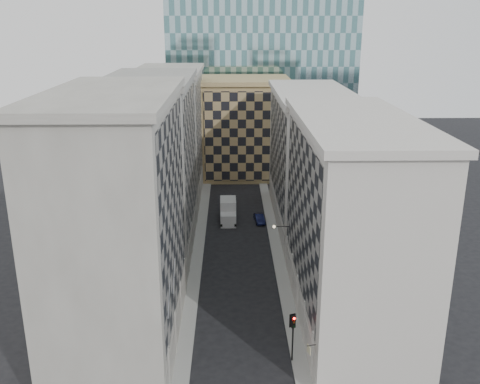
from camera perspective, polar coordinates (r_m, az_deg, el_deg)
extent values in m
cube|color=#979792|center=(70.73, -4.54, -6.57)|extent=(1.50, 100.00, 0.15)
cube|color=#979792|center=(70.87, 4.02, -6.51)|extent=(1.50, 100.00, 0.15)
cube|color=gray|center=(49.66, -12.76, -3.61)|extent=(10.00, 22.00, 23.00)
cube|color=gray|center=(48.38, -7.21, -1.98)|extent=(0.25, 19.36, 18.00)
cube|color=gray|center=(53.34, -6.81, -13.57)|extent=(0.45, 21.12, 3.20)
cube|color=gray|center=(46.72, -13.77, 10.04)|extent=(10.80, 22.80, 0.70)
cylinder|color=gray|center=(46.22, -8.04, -18.27)|extent=(0.90, 0.90, 4.40)
cylinder|color=gray|center=(50.72, -7.31, -14.61)|extent=(0.90, 0.90, 4.40)
cylinder|color=gray|center=(55.41, -6.72, -11.55)|extent=(0.90, 0.90, 4.40)
cylinder|color=gray|center=(60.23, -6.23, -8.97)|extent=(0.90, 0.90, 4.40)
cube|color=gray|center=(70.42, -9.30, 2.60)|extent=(10.00, 22.00, 22.00)
cube|color=gray|center=(69.50, -5.37, 3.83)|extent=(0.25, 19.36, 17.00)
cube|color=gray|center=(72.93, -5.19, -4.50)|extent=(0.45, 21.12, 3.20)
cube|color=gray|center=(68.33, -9.79, 11.81)|extent=(10.80, 22.80, 0.70)
cylinder|color=gray|center=(65.16, -5.82, -6.78)|extent=(0.90, 0.90, 4.40)
cylinder|color=gray|center=(70.18, -5.47, -4.90)|extent=(0.90, 0.90, 4.40)
cylinder|color=gray|center=(75.26, -5.17, -3.28)|extent=(0.90, 0.90, 4.40)
cylinder|color=gray|center=(80.40, -4.91, -1.86)|extent=(0.90, 0.90, 4.40)
cube|color=gray|center=(91.75, -7.43, 5.95)|extent=(10.00, 22.00, 21.00)
cube|color=gray|center=(91.05, -4.39, 6.92)|extent=(0.25, 19.36, 16.00)
cube|color=gray|center=(93.60, -4.29, 0.66)|extent=(0.45, 21.12, 3.20)
cube|color=gray|center=(90.14, -7.71, 12.71)|extent=(10.80, 22.80, 0.70)
cylinder|color=gray|center=(85.59, -4.68, -0.61)|extent=(0.90, 0.90, 4.40)
cylinder|color=gray|center=(90.81, -4.48, 0.50)|extent=(0.90, 0.90, 4.40)
cylinder|color=gray|center=(96.06, -4.30, 1.49)|extent=(0.90, 0.90, 4.40)
cylinder|color=gray|center=(101.34, -4.14, 2.37)|extent=(0.90, 0.90, 4.40)
cube|color=beige|center=(54.23, 11.69, -3.37)|extent=(10.00, 26.00, 20.00)
cube|color=gray|center=(52.84, 6.62, -1.94)|extent=(0.25, 22.88, 15.00)
cube|color=beige|center=(56.97, 6.34, -11.34)|extent=(0.45, 24.96, 3.20)
cube|color=beige|center=(51.44, 12.42, 7.44)|extent=(10.80, 26.80, 0.70)
cylinder|color=beige|center=(47.95, 8.17, -16.78)|extent=(0.90, 0.90, 4.40)
cylinder|color=beige|center=(52.25, 7.26, -13.55)|extent=(0.90, 0.90, 4.40)
cylinder|color=beige|center=(56.70, 6.52, -10.81)|extent=(0.90, 0.90, 4.40)
cylinder|color=beige|center=(61.27, 5.89, -8.47)|extent=(0.90, 0.90, 4.40)
cylinder|color=beige|center=(65.93, 5.36, -6.46)|extent=(0.90, 0.90, 4.40)
cube|color=beige|center=(79.67, 7.55, 3.36)|extent=(10.00, 28.00, 19.00)
cube|color=gray|center=(78.72, 4.07, 4.42)|extent=(0.25, 24.64, 14.00)
cube|color=beige|center=(81.44, 3.98, -2.02)|extent=(0.45, 26.88, 3.20)
cube|color=beige|center=(77.80, 7.85, 10.40)|extent=(10.80, 28.80, 0.70)
cube|color=tan|center=(104.27, 0.53, 6.70)|extent=(16.00, 14.00, 18.00)
cube|color=tan|center=(97.32, 0.64, 5.89)|extent=(15.20, 0.25, 16.50)
cube|color=tan|center=(102.85, 0.54, 11.85)|extent=(16.80, 14.80, 0.80)
cube|color=#312C26|center=(117.24, -0.66, 10.44)|extent=(6.00, 6.00, 28.00)
cube|color=#312C26|center=(116.22, -0.68, 17.64)|extent=(7.00, 7.00, 1.40)
cylinder|color=gray|center=(44.08, -7.59, -11.23)|extent=(0.10, 2.33, 2.33)
cylinder|color=gray|center=(47.59, -7.07, -8.88)|extent=(0.10, 2.33, 2.33)
cylinder|color=black|center=(62.96, 4.47, -3.69)|extent=(1.80, 0.08, 0.08)
sphere|color=#FFE5B2|center=(62.88, 3.65, -3.70)|extent=(0.36, 0.36, 0.36)
cylinder|color=black|center=(49.67, 5.62, -15.81)|extent=(0.15, 0.15, 3.38)
cube|color=black|center=(48.45, 5.71, -13.58)|extent=(0.44, 0.40, 1.16)
cube|color=black|center=(48.59, 5.61, -13.47)|extent=(0.56, 0.23, 1.32)
sphere|color=#FF0C07|center=(48.12, 5.81, -13.28)|extent=(0.21, 0.21, 0.21)
sphere|color=#331E05|center=(48.32, 5.79, -13.68)|extent=(0.21, 0.21, 0.21)
sphere|color=black|center=(48.53, 5.78, -14.07)|extent=(0.21, 0.21, 0.21)
cube|color=silver|center=(79.68, -1.26, -2.95)|extent=(2.32, 2.53, 1.88)
cube|color=silver|center=(81.98, -1.28, -1.83)|extent=(2.44, 3.78, 3.23)
cylinder|color=black|center=(79.07, -2.01, -3.49)|extent=(0.32, 0.94, 0.94)
cylinder|color=black|center=(79.08, -0.49, -3.47)|extent=(0.32, 0.94, 0.94)
cylinder|color=black|center=(83.55, -2.00, -2.28)|extent=(0.32, 0.94, 0.94)
cylinder|color=black|center=(83.56, -0.57, -2.27)|extent=(0.32, 0.94, 0.94)
imported|color=#0E1336|center=(81.03, 2.06, -2.84)|extent=(1.74, 3.84, 1.22)
cylinder|color=black|center=(45.42, 7.63, -15.90)|extent=(0.78, 0.24, 0.06)
cube|color=beige|center=(45.61, 7.35, -16.33)|extent=(0.22, 0.68, 0.69)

